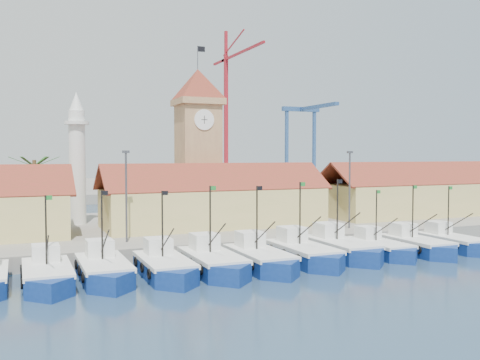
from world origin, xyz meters
name	(u,v)px	position (x,y,z in m)	size (l,w,h in m)	color
ground	(292,271)	(0.00, 0.00, 0.00)	(400.00, 400.00, 0.00)	#1C344B
quay	(203,228)	(0.00, 24.00, 0.75)	(140.00, 32.00, 1.50)	gray
terminal	(103,187)	(0.00, 110.00, 1.00)	(240.00, 80.00, 2.00)	gray
boat_1	(47,277)	(-19.85, 2.47, 0.76)	(3.56, 9.75, 7.38)	navy
boat_2	(104,271)	(-15.56, 2.64, 0.79)	(3.68, 10.09, 7.63)	navy
boat_3	(165,268)	(-10.73, 1.93, 0.78)	(3.63, 9.95, 7.53)	navy
boat_4	(214,264)	(-6.50, 1.88, 0.81)	(3.79, 10.39, 7.86)	navy
boat_5	(261,260)	(-2.11, 1.79, 0.80)	(3.74, 10.26, 7.76)	navy
boat_6	(305,255)	(2.68, 2.49, 0.83)	(3.85, 10.55, 7.98)	navy
boat_7	(343,250)	(7.35, 3.32, 0.84)	(3.92, 10.75, 8.13)	navy
boat_8	(381,249)	(11.50, 2.75, 0.72)	(3.35, 9.17, 6.94)	navy
boat_9	(418,246)	(15.79, 2.33, 0.76)	(3.56, 9.75, 7.38)	navy
boat_10	(454,243)	(20.69, 2.50, 0.74)	(3.44, 9.42, 7.13)	navy
hall_center	(214,205)	(0.00, 20.00, 3.99)	(27.04, 10.13, 7.61)	#D7C076
hall_right	(423,197)	(32.00, 20.00, 3.99)	(31.20, 10.13, 7.61)	#D7C076
clock_tower	(198,140)	(0.00, 26.00, 11.96)	(5.80, 5.80, 22.70)	tan
minaret	(77,158)	(-15.00, 28.00, 9.73)	(3.00, 3.00, 16.30)	silver
palm_tree	(35,188)	(-20.00, 26.00, 6.25)	(5.60, 5.03, 8.39)	brown
lamp_posts	(243,189)	(0.50, 12.00, 6.48)	(80.70, 0.25, 9.03)	#3F3F44
crane_red_right	(228,97)	(34.50, 103.16, 26.51)	(1.00, 35.94, 43.68)	maroon
gantry	(306,123)	(62.00, 106.65, 20.04)	(13.00, 22.00, 23.20)	#2A4D82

